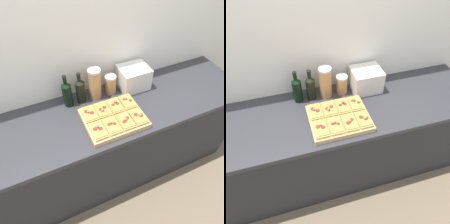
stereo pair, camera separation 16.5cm
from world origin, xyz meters
The scene contains 17 objects.
ground_plane centered at (0.00, 0.00, 0.00)m, with size 12.00×12.00×0.00m, color brown.
wall_back centered at (0.00, 0.67, 1.25)m, with size 6.00×0.06×2.50m.
kitchen_counter centered at (0.00, 0.32, 0.46)m, with size 2.63×0.67×0.92m.
cutting_board centered at (0.07, 0.21, 0.94)m, with size 0.45×0.37×0.04m, color tan.
pizza_slice_back_left centered at (-0.10, 0.30, 0.98)m, with size 0.10×0.17×0.05m.
pizza_slice_back_midleft centered at (0.01, 0.30, 0.98)m, with size 0.10×0.17×0.05m.
pizza_slice_back_midright centered at (0.12, 0.30, 0.98)m, with size 0.10×0.17×0.06m.
pizza_slice_back_right centered at (0.23, 0.30, 0.98)m, with size 0.10×0.17×0.05m.
pizza_slice_front_left centered at (-0.10, 0.12, 0.98)m, with size 0.10×0.17×0.05m.
pizza_slice_front_midleft centered at (0.01, 0.12, 0.98)m, with size 0.10×0.17×0.05m.
pizza_slice_front_midright centered at (0.12, 0.12, 0.98)m, with size 0.10×0.17×0.05m.
pizza_slice_front_right centered at (0.23, 0.12, 0.98)m, with size 0.10×0.17×0.05m.
olive_oil_bottle centered at (-0.19, 0.52, 1.04)m, with size 0.07×0.07×0.29m.
wine_bottle centered at (-0.09, 0.52, 1.04)m, with size 0.08×0.08×0.28m.
grain_jar_tall centered at (0.04, 0.52, 1.06)m, with size 0.10×0.10×0.27m.
grain_jar_short centered at (0.18, 0.52, 1.01)m, with size 0.10×0.10×0.17m.
toaster_oven centered at (0.39, 0.51, 1.02)m, with size 0.27×0.22×0.20m.
Camera 2 is at (-0.25, -0.86, 2.18)m, focal length 35.00 mm.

